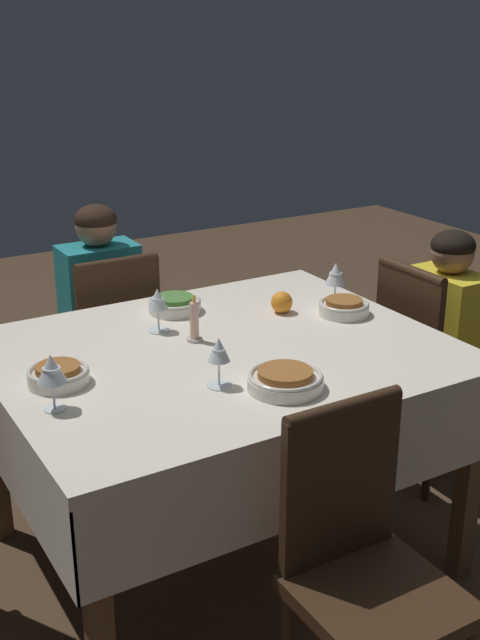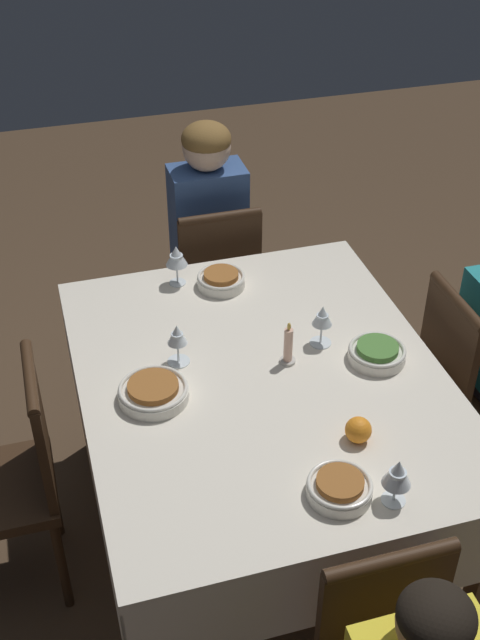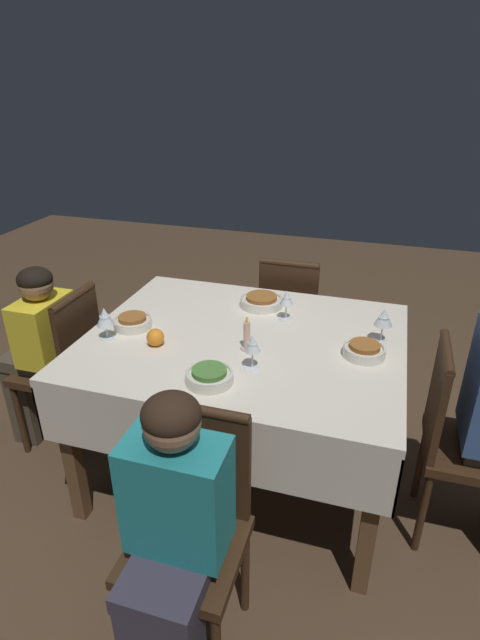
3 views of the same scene
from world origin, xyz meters
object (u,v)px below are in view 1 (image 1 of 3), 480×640
Objects in this scene: person_child_teal at (96,316)px; orange_fruit at (282,302)px; wine_glass_west at (51,370)px; bowl_north at (175,304)px; person_child_yellow at (456,341)px; bowl_south at (285,380)px; bowl_east at (344,307)px; wine_glass_north at (158,301)px; chair_east at (425,361)px; chair_south at (363,564)px; wine_glass_east at (336,275)px; wine_glass_south at (219,352)px; chair_north at (112,347)px; dining_table at (221,375)px; bowl_west at (58,375)px; candle_centerpiece at (194,324)px.

orange_fruit is at bearing 117.47° from person_child_teal.
wine_glass_west is at bearing 64.33° from person_child_teal.
person_child_yellow is at bearing -17.11° from bowl_north.
wine_glass_west reaches higher than bowl_north.
bowl_south is at bearing -91.16° from bowl_north.
bowl_east is 0.82× the size of bowl_south.
chair_east is at bearing -10.12° from wine_glass_north.
wine_glass_east is at bearing 57.05° from chair_south.
bowl_north is at bearing 160.47° from wine_glass_east.
chair_north is at bearing 85.56° from wine_glass_south.
person_child_yellow is (1.13, -0.74, 0.05)m from chair_north.
wine_glass_south is (-0.08, 0.55, 0.36)m from chair_south.
wine_glass_south reaches higher than dining_table.
orange_fruit reaches higher than bowl_west.
bowl_south is at bearing -36.27° from wine_glass_south.
person_child_yellow is 1.16m from bowl_south.
chair_north is 5.14× the size of bowl_west.
chair_south is at bearing 90.09° from person_child_teal.
wine_glass_east is 0.77m from bowl_south.
chair_north is at bearing 56.85° from person_child_yellow.
dining_table is 0.40m from orange_fruit.
wine_glass_west reaches higher than dining_table.
orange_fruit is at bearing 80.31° from person_child_yellow.
bowl_north is at bearing 34.02° from bowl_west.
wine_glass_east is at bearing 30.18° from wine_glass_south.
wine_glass_west is 0.97m from orange_fruit.
wine_glass_north reaches higher than dining_table.
bowl_north is 1.27× the size of wine_glass_south.
bowl_west is 1.11× the size of wine_glass_west.
wine_glass_south is at bearing 85.56° from chair_north.
person_child_yellow is 6.84× the size of wine_glass_east.
bowl_south is 1.38× the size of candle_centerpiece.
wine_glass_west is at bearing -170.13° from bowl_east.
dining_table is at bearing -93.89° from bowl_north.
chair_north is 4.85× the size of bowl_north.
wine_glass_west is 1.06× the size of wine_glass_north.
wine_glass_north is at bearing 85.78° from wine_glass_south.
bowl_east is (0.57, -0.74, 0.29)m from chair_north.
chair_east is 1.10m from wine_glass_north.
chair_north reaches higher than bowl_north.
bowl_north is 0.86× the size of bowl_south.
orange_fruit is (0.44, -0.06, -0.07)m from wine_glass_north.
bowl_west is 1.20× the size of wine_glass_south.
bowl_south is (-0.90, -0.39, 0.29)m from chair_east.
bowl_west is at bearing -169.29° from candle_centerpiece.
bowl_east is 1.21× the size of wine_glass_south.
bowl_south is (0.53, -0.35, -0.00)m from bowl_west.
chair_east is at bearing 15.04° from wine_glass_south.
bowl_east is 0.56m from candle_centerpiece.
bowl_north is at bearing 101.25° from chair_north.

